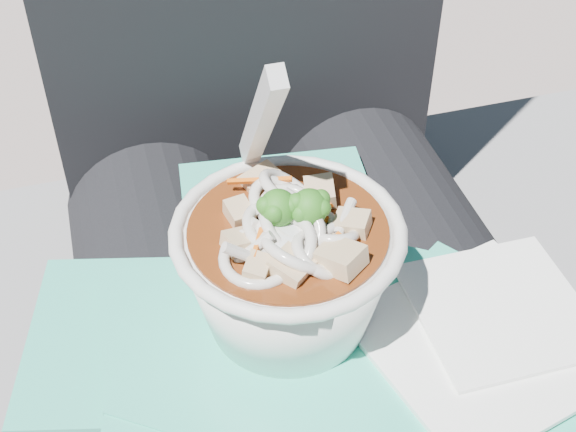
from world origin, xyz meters
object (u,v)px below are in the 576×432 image
object	(u,v)px
lap	(330,381)
person_body	(296,278)
udon_bowl	(288,262)
plastic_bag	(323,367)

from	to	relation	value
lap	person_body	xyz separation A→B (m)	(0.00, 0.09, 0.02)
lap	udon_bowl	bearing A→B (deg)	-165.22
lap	plastic_bag	bearing A→B (deg)	-115.60
lap	plastic_bag	distance (m)	0.10
plastic_bag	udon_bowl	distance (m)	0.07
plastic_bag	lap	bearing A→B (deg)	64.40
lap	person_body	world-z (taller)	person_body
person_body	udon_bowl	size ratio (longest dim) A/B	5.38
person_body	udon_bowl	distance (m)	0.17
plastic_bag	udon_bowl	xyz separation A→B (m)	(-0.01, 0.04, 0.06)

